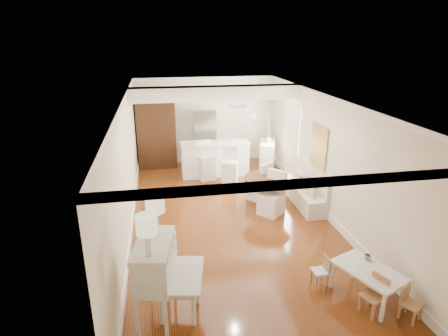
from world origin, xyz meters
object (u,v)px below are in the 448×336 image
object	(u,v)px
slip_chair_far	(259,181)
pantry_cabinet	(157,132)
breakfast_counter	(215,159)
bar_stool_right	(230,166)
bar_stool_left	(206,160)
kids_table	(367,283)
fridge	(216,137)
kids_chair_b	(320,271)
dining_table	(268,193)
sideboard	(267,157)
secretary_bureau	(156,280)
kids_chair_a	(373,295)
slip_chair_near	(272,193)
kids_chair_c	(412,304)
gustavian_armchair	(179,284)

from	to	relation	value
slip_chair_far	pantry_cabinet	bearing A→B (deg)	-90.60
breakfast_counter	bar_stool_right	distance (m)	0.84
bar_stool_left	pantry_cabinet	size ratio (longest dim) A/B	0.50
breakfast_counter	kids_table	bearing A→B (deg)	-75.69
kids_table	slip_chair_far	bearing A→B (deg)	99.70
bar_stool_left	fridge	size ratio (longest dim) A/B	0.63
slip_chair_far	pantry_cabinet	world-z (taller)	pantry_cabinet
bar_stool_right	kids_chair_b	bearing A→B (deg)	-64.34
kids_chair_b	breakfast_counter	world-z (taller)	breakfast_counter
kids_table	dining_table	distance (m)	3.59
kids_chair_b	fridge	distance (m)	6.72
fridge	sideboard	size ratio (longest dim) A/B	1.84
secretary_bureau	bar_stool_right	distance (m)	5.53
kids_table	pantry_cabinet	xyz separation A→B (m)	(-3.25, 7.15, 0.88)
kids_chair_a	fridge	size ratio (longest dim) A/B	0.36
kids_chair_a	bar_stool_left	distance (m)	6.38
kids_chair_a	slip_chair_far	world-z (taller)	slip_chair_far
slip_chair_near	fridge	world-z (taller)	fridge
bar_stool_right	slip_chair_near	bearing A→B (deg)	-55.62
pantry_cabinet	kids_chair_c	bearing A→B (deg)	-64.80
breakfast_counter	fridge	bearing A→B (deg)	79.22
kids_table	bar_stool_right	size ratio (longest dim) A/B	1.00
kids_chair_a	bar_stool_right	bearing A→B (deg)	170.66
gustavian_armchair	bar_stool_left	distance (m)	5.74
slip_chair_far	bar_stool_left	size ratio (longest dim) A/B	0.90
kids_chair_a	bar_stool_left	world-z (taller)	bar_stool_left
dining_table	bar_stool_right	distance (m)	1.86
bar_stool_right	breakfast_counter	bearing A→B (deg)	129.41
dining_table	pantry_cabinet	distance (m)	4.53
bar_stool_left	sideboard	world-z (taller)	bar_stool_left
dining_table	bar_stool_left	size ratio (longest dim) A/B	1.04
dining_table	breakfast_counter	distance (m)	2.70
secretary_bureau	kids_chair_b	xyz separation A→B (m)	(2.74, 0.30, -0.38)
kids_chair_c	sideboard	world-z (taller)	sideboard
pantry_cabinet	sideboard	bearing A→B (deg)	-16.97
secretary_bureau	bar_stool_right	bearing A→B (deg)	77.58
kids_chair_b	dining_table	size ratio (longest dim) A/B	0.45
gustavian_armchair	breakfast_counter	world-z (taller)	gustavian_armchair
kids_chair_b	kids_chair_c	xyz separation A→B (m)	(0.99, -1.04, 0.02)
slip_chair_near	sideboard	distance (m)	3.01
kids_chair_a	kids_chair_b	bearing A→B (deg)	-169.45
slip_chair_near	fridge	distance (m)	3.99
kids_chair_b	dining_table	world-z (taller)	dining_table
kids_chair_a	bar_stool_right	distance (m)	5.74
secretary_bureau	bar_stool_right	size ratio (longest dim) A/B	1.20
slip_chair_near	sideboard	bearing A→B (deg)	123.94
sideboard	gustavian_armchair	bearing A→B (deg)	-100.06
secretary_bureau	kids_table	distance (m)	3.37
kids_chair_b	slip_chair_far	distance (m)	3.63
kids_table	slip_chair_near	size ratio (longest dim) A/B	1.02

